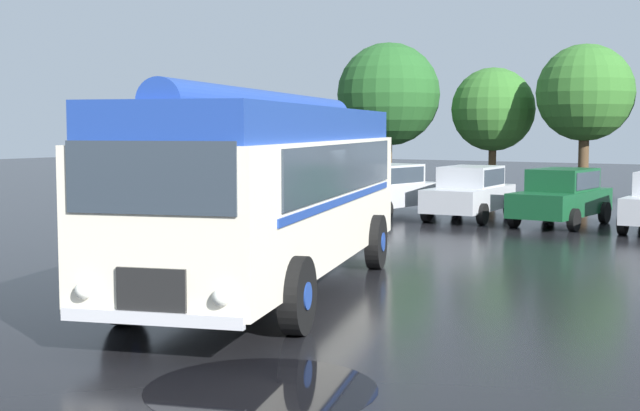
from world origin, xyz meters
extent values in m
plane|color=black|center=(0.00, 0.00, 0.00)|extent=(120.00, 120.00, 0.00)
cube|color=silver|center=(-0.32, 0.78, 1.60)|extent=(5.65, 10.27, 2.10)
cube|color=#1E3D93|center=(-0.32, 0.78, 2.93)|extent=(5.40, 10.01, 0.56)
cylinder|color=#1E3D93|center=(-0.32, 0.78, 3.19)|extent=(3.69, 9.17, 0.60)
cube|color=#2D3842|center=(0.77, 1.48, 2.17)|extent=(2.67, 7.57, 0.84)
cube|color=#2D3842|center=(-1.62, 0.64, 2.17)|extent=(2.67, 7.57, 0.84)
cube|color=#1E3D93|center=(0.80, 1.38, 1.63)|extent=(2.73, 7.75, 0.12)
cube|color=#1E3D93|center=(-1.58, 0.55, 1.63)|extent=(2.73, 7.75, 0.12)
cube|color=#2D3842|center=(1.33, -3.96, 2.27)|extent=(2.09, 0.76, 0.88)
cube|color=black|center=(1.33, -3.96, 0.90)|extent=(0.87, 0.35, 0.56)
cube|color=silver|center=(1.33, -3.98, 0.57)|extent=(2.28, 0.88, 0.16)
sphere|color=white|center=(2.18, -3.68, 0.87)|extent=(0.22, 0.22, 0.22)
sphere|color=white|center=(0.48, -4.27, 0.87)|extent=(0.22, 0.22, 0.22)
cylinder|color=black|center=(1.92, -1.72, 0.55)|extent=(0.63, 1.13, 1.10)
cylinder|color=#1E3D93|center=(1.92, -1.72, 0.55)|extent=(0.43, 0.47, 0.39)
cylinder|color=black|center=(-0.53, -2.58, 0.55)|extent=(0.63, 1.13, 1.10)
cylinder|color=#1E3D93|center=(-0.53, -2.58, 0.55)|extent=(0.43, 0.47, 0.39)
cylinder|color=black|center=(-0.05, 3.94, 0.55)|extent=(0.63, 1.13, 1.10)
cylinder|color=#1E3D93|center=(-0.05, 3.94, 0.55)|extent=(0.43, 0.47, 0.39)
cylinder|color=black|center=(-2.51, 3.09, 0.55)|extent=(0.63, 1.13, 1.10)
cylinder|color=#1E3D93|center=(-2.51, 3.09, 0.55)|extent=(0.43, 0.47, 0.39)
cube|color=#B7BABF|center=(-5.28, 13.76, 0.67)|extent=(2.08, 4.34, 0.70)
cube|color=#B7BABF|center=(-5.27, 13.91, 1.34)|extent=(1.69, 2.31, 0.64)
cube|color=#2D3842|center=(-4.52, 13.84, 1.34)|extent=(0.20, 1.93, 0.50)
cube|color=#2D3842|center=(-6.02, 13.98, 1.34)|extent=(0.20, 1.93, 0.50)
cylinder|color=black|center=(-4.53, 12.38, 0.32)|extent=(0.26, 0.66, 0.64)
cylinder|color=black|center=(-6.28, 12.54, 0.32)|extent=(0.26, 0.66, 0.64)
cylinder|color=black|center=(-4.29, 14.97, 0.32)|extent=(0.26, 0.66, 0.64)
cylinder|color=black|center=(-6.04, 15.14, 0.32)|extent=(0.26, 0.66, 0.64)
cube|color=#B7BABF|center=(-2.44, 14.02, 0.67)|extent=(2.01, 4.31, 0.70)
cube|color=#B7BABF|center=(-2.45, 14.16, 1.34)|extent=(1.65, 2.29, 0.64)
cube|color=#2D3842|center=(-1.69, 14.22, 1.34)|extent=(0.17, 1.93, 0.50)
cube|color=#2D3842|center=(-3.20, 14.11, 1.34)|extent=(0.17, 1.93, 0.50)
cylinder|color=black|center=(-1.46, 12.78, 0.32)|extent=(0.25, 0.65, 0.64)
cylinder|color=black|center=(-3.22, 12.65, 0.32)|extent=(0.25, 0.65, 0.64)
cylinder|color=black|center=(-1.66, 15.38, 0.32)|extent=(0.25, 0.65, 0.64)
cylinder|color=black|center=(-3.41, 15.25, 0.32)|extent=(0.25, 0.65, 0.64)
cube|color=#144C28|center=(0.48, 13.98, 0.67)|extent=(1.89, 4.27, 0.70)
cube|color=#144C28|center=(0.49, 14.13, 1.34)|extent=(1.59, 2.25, 0.64)
cube|color=#2D3842|center=(1.25, 14.09, 1.34)|extent=(0.11, 1.93, 0.50)
cube|color=#2D3842|center=(-0.27, 14.16, 1.34)|extent=(0.11, 1.93, 0.50)
cylinder|color=black|center=(1.30, 12.64, 0.32)|extent=(0.23, 0.65, 0.64)
cylinder|color=black|center=(-0.46, 12.72, 0.32)|extent=(0.23, 0.65, 0.64)
cylinder|color=black|center=(1.42, 15.24, 0.32)|extent=(0.23, 0.65, 0.64)
cylinder|color=black|center=(-0.34, 15.32, 0.32)|extent=(0.23, 0.65, 0.64)
cylinder|color=black|center=(2.63, 12.65, 0.32)|extent=(0.22, 0.65, 0.64)
cylinder|color=#4C3823|center=(-9.25, 21.13, 1.32)|extent=(0.33, 0.33, 2.64)
sphere|color=#235623|center=(-9.25, 21.13, 4.25)|extent=(4.29, 4.29, 4.29)
sphere|color=#235623|center=(-9.35, 20.89, 4.22)|extent=(3.26, 3.26, 3.26)
cylinder|color=#4C3823|center=(-5.09, 22.30, 1.17)|extent=(0.31, 0.31, 2.34)
sphere|color=#336B28|center=(-5.09, 22.30, 3.60)|extent=(3.36, 3.36, 3.36)
sphere|color=#336B28|center=(-4.89, 22.14, 3.72)|extent=(2.23, 2.23, 2.23)
cylinder|color=#4C3823|center=(-1.26, 21.88, 1.41)|extent=(0.39, 0.39, 2.81)
sphere|color=#336B28|center=(-1.26, 21.88, 4.18)|extent=(3.64, 3.64, 3.64)
sphere|color=#336B28|center=(-0.93, 22.12, 3.96)|extent=(2.61, 2.61, 2.61)
cylinder|color=black|center=(3.05, -4.06, 0.00)|extent=(2.59, 2.59, 0.01)
camera|label=1|loc=(8.85, -11.72, 2.87)|focal=50.00mm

